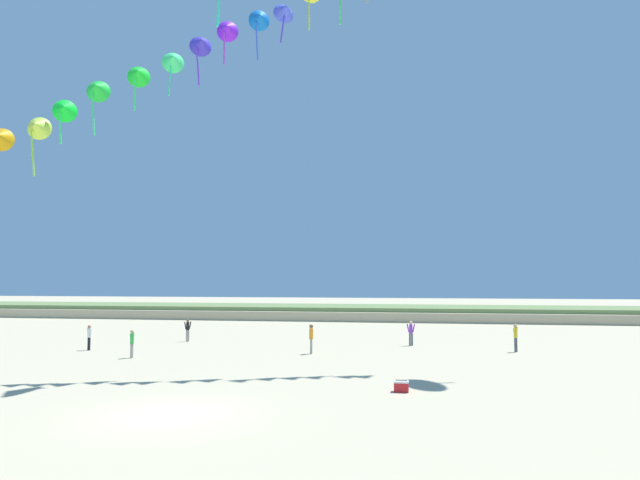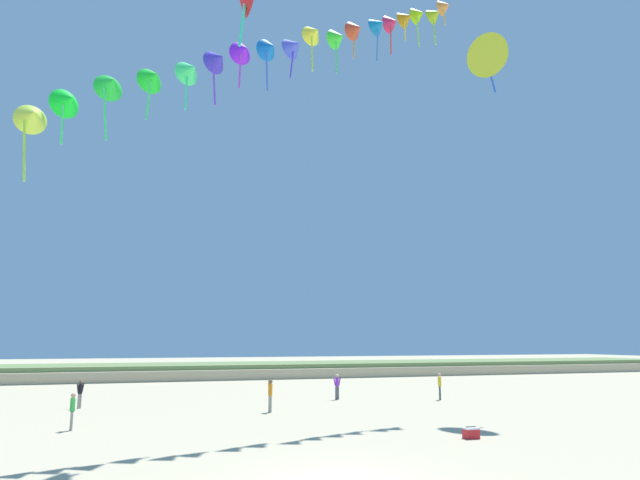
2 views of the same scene
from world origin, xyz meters
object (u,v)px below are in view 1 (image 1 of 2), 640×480
object	(u,v)px
person_far_center	(411,331)
beach_cooler	(401,386)
person_far_left	(132,342)
person_far_right	(311,337)
person_near_left	(188,328)
person_near_right	(516,336)
person_mid_center	(89,336)

from	to	relation	value
person_far_center	beach_cooler	world-z (taller)	person_far_center
person_far_left	beach_cooler	distance (m)	16.73
person_far_center	person_far_right	bearing A→B (deg)	-137.49
person_near_left	person_near_right	xyz separation A→B (m)	(21.91, -2.12, 0.06)
person_near_right	person_far_left	world-z (taller)	person_near_right
person_near_right	beach_cooler	size ratio (longest dim) A/B	2.94
person_near_right	person_far_right	distance (m)	12.38
person_far_left	person_mid_center	bearing A→B (deg)	147.47
person_mid_center	person_far_right	bearing A→B (deg)	2.93
person_near_right	person_mid_center	bearing A→B (deg)	-171.91
person_far_center	person_far_left	bearing A→B (deg)	-150.22
person_mid_center	person_far_center	world-z (taller)	person_far_center
person_near_right	person_mid_center	size ratio (longest dim) A/B	1.09
person_near_left	person_far_left	bearing A→B (deg)	-87.66
person_mid_center	beach_cooler	bearing A→B (deg)	-26.85
person_mid_center	person_far_left	world-z (taller)	person_far_left
person_near_right	person_far_left	xyz separation A→B (m)	(-21.56, -6.46, -0.07)
beach_cooler	person_far_center	bearing A→B (deg)	89.56
person_near_right	beach_cooler	bearing A→B (deg)	-115.34
person_far_right	beach_cooler	bearing A→B (deg)	-62.08
person_near_left	person_far_right	bearing A→B (deg)	-27.25
person_far_center	beach_cooler	distance (m)	15.84
person_far_center	beach_cooler	xyz separation A→B (m)	(-0.12, -15.83, -0.73)
person_mid_center	person_far_center	size ratio (longest dim) A/B	0.95
person_far_center	person_near_right	bearing A→B (deg)	-19.91
person_near_left	person_far_center	xyz separation A→B (m)	(15.61, 0.16, 0.03)
person_mid_center	person_far_left	distance (m)	5.16
person_near_right	person_far_right	world-z (taller)	person_far_right
person_mid_center	beach_cooler	size ratio (longest dim) A/B	2.69
person_near_right	person_far_left	bearing A→B (deg)	-163.33
person_mid_center	person_far_right	distance (m)	13.90
person_far_left	person_far_center	world-z (taller)	person_far_center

